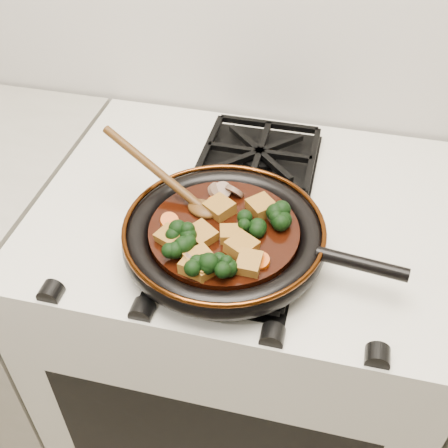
# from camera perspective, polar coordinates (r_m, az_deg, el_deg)

# --- Properties ---
(stove) EXTENTS (0.76, 0.60, 0.90)m
(stove) POSITION_cam_1_polar(r_m,az_deg,el_deg) (1.37, 1.63, -12.41)
(stove) COLOR beige
(stove) RESTS_ON ground
(burner_grate_front) EXTENTS (0.23, 0.23, 0.03)m
(burner_grate_front) POSITION_cam_1_polar(r_m,az_deg,el_deg) (0.93, 0.35, -3.00)
(burner_grate_front) COLOR black
(burner_grate_front) RESTS_ON stove
(burner_grate_back) EXTENTS (0.23, 0.23, 0.03)m
(burner_grate_back) POSITION_cam_1_polar(r_m,az_deg,el_deg) (1.13, 3.61, 6.94)
(burner_grate_back) COLOR black
(burner_grate_back) RESTS_ON stove
(skillet) EXTENTS (0.46, 0.33, 0.05)m
(skillet) POSITION_cam_1_polar(r_m,az_deg,el_deg) (0.91, 0.13, -1.23)
(skillet) COLOR black
(skillet) RESTS_ON burner_grate_front
(braising_sauce) EXTENTS (0.24, 0.24, 0.02)m
(braising_sauce) POSITION_cam_1_polar(r_m,az_deg,el_deg) (0.91, -0.00, -0.97)
(braising_sauce) COLOR black
(braising_sauce) RESTS_ON skillet
(tofu_cube_0) EXTENTS (0.06, 0.06, 0.03)m
(tofu_cube_0) POSITION_cam_1_polar(r_m,az_deg,el_deg) (0.93, -0.44, 1.60)
(tofu_cube_0) COLOR brown
(tofu_cube_0) RESTS_ON braising_sauce
(tofu_cube_1) EXTENTS (0.06, 0.06, 0.02)m
(tofu_cube_1) POSITION_cam_1_polar(r_m,az_deg,el_deg) (0.88, -2.35, -1.17)
(tofu_cube_1) COLOR brown
(tofu_cube_1) RESTS_ON braising_sauce
(tofu_cube_2) EXTENTS (0.05, 0.05, 0.03)m
(tofu_cube_2) POSITION_cam_1_polar(r_m,az_deg,el_deg) (0.88, -5.49, -1.40)
(tofu_cube_2) COLOR brown
(tofu_cube_2) RESTS_ON braising_sauce
(tofu_cube_3) EXTENTS (0.06, 0.06, 0.03)m
(tofu_cube_3) POSITION_cam_1_polar(r_m,az_deg,el_deg) (0.93, 3.81, 1.72)
(tofu_cube_3) COLOR brown
(tofu_cube_3) RESTS_ON braising_sauce
(tofu_cube_4) EXTENTS (0.06, 0.06, 0.02)m
(tofu_cube_4) POSITION_cam_1_polar(r_m,az_deg,el_deg) (0.83, -2.00, -4.36)
(tofu_cube_4) COLOR brown
(tofu_cube_4) RESTS_ON braising_sauce
(tofu_cube_5) EXTENTS (0.06, 0.06, 0.03)m
(tofu_cube_5) POSITION_cam_1_polar(r_m,az_deg,el_deg) (0.86, 1.80, -2.34)
(tofu_cube_5) COLOR brown
(tofu_cube_5) RESTS_ON braising_sauce
(tofu_cube_6) EXTENTS (0.06, 0.06, 0.03)m
(tofu_cube_6) POSITION_cam_1_polar(r_m,az_deg,el_deg) (0.84, -2.44, -3.76)
(tofu_cube_6) COLOR brown
(tofu_cube_6) RESTS_ON braising_sauce
(tofu_cube_7) EXTENTS (0.04, 0.04, 0.03)m
(tofu_cube_7) POSITION_cam_1_polar(r_m,az_deg,el_deg) (0.84, 2.57, -4.06)
(tofu_cube_7) COLOR brown
(tofu_cube_7) RESTS_ON braising_sauce
(tofu_cube_8) EXTENTS (0.04, 0.04, 0.02)m
(tofu_cube_8) POSITION_cam_1_polar(r_m,az_deg,el_deg) (0.88, 0.74, -1.09)
(tofu_cube_8) COLOR brown
(tofu_cube_8) RESTS_ON braising_sauce
(tofu_cube_9) EXTENTS (0.05, 0.05, 0.03)m
(tofu_cube_9) POSITION_cam_1_polar(r_m,az_deg,el_deg) (0.84, -2.78, -4.27)
(tofu_cube_9) COLOR brown
(tofu_cube_9) RESTS_ON braising_sauce
(broccoli_floret_0) EXTENTS (0.08, 0.08, 0.06)m
(broccoli_floret_0) POSITION_cam_1_polar(r_m,az_deg,el_deg) (0.83, -0.00, -4.77)
(broccoli_floret_0) COLOR black
(broccoli_floret_0) RESTS_ON braising_sauce
(broccoli_floret_1) EXTENTS (0.08, 0.09, 0.07)m
(broccoli_floret_1) POSITION_cam_1_polar(r_m,az_deg,el_deg) (0.89, 2.57, -0.28)
(broccoli_floret_1) COLOR black
(broccoli_floret_1) RESTS_ON braising_sauce
(broccoli_floret_2) EXTENTS (0.06, 0.07, 0.07)m
(broccoli_floret_2) POSITION_cam_1_polar(r_m,az_deg,el_deg) (0.86, -4.49, -2.66)
(broccoli_floret_2) COLOR black
(broccoli_floret_2) RESTS_ON braising_sauce
(broccoli_floret_3) EXTENTS (0.08, 0.09, 0.08)m
(broccoli_floret_3) POSITION_cam_1_polar(r_m,az_deg,el_deg) (0.87, -4.42, -1.48)
(broccoli_floret_3) COLOR black
(broccoli_floret_3) RESTS_ON braising_sauce
(broccoli_floret_4) EXTENTS (0.08, 0.08, 0.06)m
(broccoli_floret_4) POSITION_cam_1_polar(r_m,az_deg,el_deg) (0.91, 5.44, 0.62)
(broccoli_floret_4) COLOR black
(broccoli_floret_4) RESTS_ON braising_sauce
(broccoli_floret_5) EXTENTS (0.06, 0.06, 0.06)m
(broccoli_floret_5) POSITION_cam_1_polar(r_m,az_deg,el_deg) (0.83, -2.38, -4.51)
(broccoli_floret_5) COLOR black
(broccoli_floret_5) RESTS_ON braising_sauce
(carrot_coin_0) EXTENTS (0.03, 0.03, 0.01)m
(carrot_coin_0) POSITION_cam_1_polar(r_m,az_deg,el_deg) (0.94, -0.77, 2.11)
(carrot_coin_0) COLOR #B74005
(carrot_coin_0) RESTS_ON braising_sauce
(carrot_coin_1) EXTENTS (0.03, 0.03, 0.02)m
(carrot_coin_1) POSITION_cam_1_polar(r_m,az_deg,el_deg) (0.93, -0.21, 1.33)
(carrot_coin_1) COLOR #B74005
(carrot_coin_1) RESTS_ON braising_sauce
(carrot_coin_2) EXTENTS (0.03, 0.03, 0.02)m
(carrot_coin_2) POSITION_cam_1_polar(r_m,az_deg,el_deg) (0.91, -5.57, 0.33)
(carrot_coin_2) COLOR #B74005
(carrot_coin_2) RESTS_ON braising_sauce
(carrot_coin_3) EXTENTS (0.03, 0.03, 0.02)m
(carrot_coin_3) POSITION_cam_1_polar(r_m,az_deg,el_deg) (0.85, 3.69, -3.77)
(carrot_coin_3) COLOR #B74005
(carrot_coin_3) RESTS_ON braising_sauce
(mushroom_slice_0) EXTENTS (0.03, 0.03, 0.02)m
(mushroom_slice_0) POSITION_cam_1_polar(r_m,az_deg,el_deg) (0.96, -0.16, 3.41)
(mushroom_slice_0) COLOR brown
(mushroom_slice_0) RESTS_ON braising_sauce
(mushroom_slice_1) EXTENTS (0.04, 0.04, 0.03)m
(mushroom_slice_1) POSITION_cam_1_polar(r_m,az_deg,el_deg) (0.85, -3.25, -3.63)
(mushroom_slice_1) COLOR brown
(mushroom_slice_1) RESTS_ON braising_sauce
(mushroom_slice_2) EXTENTS (0.04, 0.04, 0.03)m
(mushroom_slice_2) POSITION_cam_1_polar(r_m,az_deg,el_deg) (0.96, 1.08, 3.34)
(mushroom_slice_2) COLOR brown
(mushroom_slice_2) RESTS_ON braising_sauce
(mushroom_slice_3) EXTENTS (0.03, 0.03, 0.02)m
(mushroom_slice_3) POSITION_cam_1_polar(r_m,az_deg,el_deg) (0.96, -0.78, 3.37)
(mushroom_slice_3) COLOR brown
(mushroom_slice_3) RESTS_ON braising_sauce
(mushroom_slice_4) EXTENTS (0.04, 0.04, 0.03)m
(mushroom_slice_4) POSITION_cam_1_polar(r_m,az_deg,el_deg) (0.92, 5.33, 0.79)
(mushroom_slice_4) COLOR brown
(mushroom_slice_4) RESTS_ON braising_sauce
(wooden_spoon) EXTENTS (0.14, 0.08, 0.22)m
(wooden_spoon) POSITION_cam_1_polar(r_m,az_deg,el_deg) (0.95, -5.00, 3.88)
(wooden_spoon) COLOR #45290E
(wooden_spoon) RESTS_ON braising_sauce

